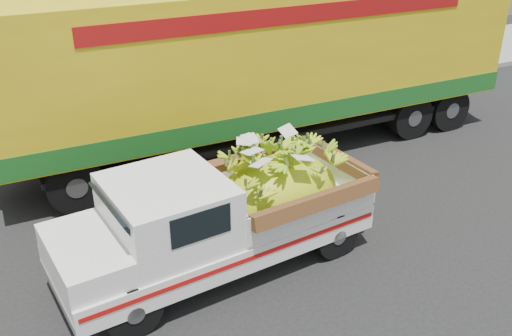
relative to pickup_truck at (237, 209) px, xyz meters
name	(u,v)px	position (x,y,z in m)	size (l,w,h in m)	color
ground	(286,249)	(0.87, -0.11, -0.95)	(100.00, 100.00, 0.00)	black
curb	(168,122)	(0.87, 6.23, -0.88)	(60.00, 0.25, 0.15)	gray
sidewalk	(145,98)	(0.87, 8.33, -0.88)	(60.00, 4.00, 0.14)	gray
pickup_truck	(237,209)	(0.00, 0.00, 0.00)	(5.22, 2.35, 1.77)	black
semi_trailer	(266,61)	(2.46, 3.78, 1.17)	(12.00, 2.58, 3.80)	black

